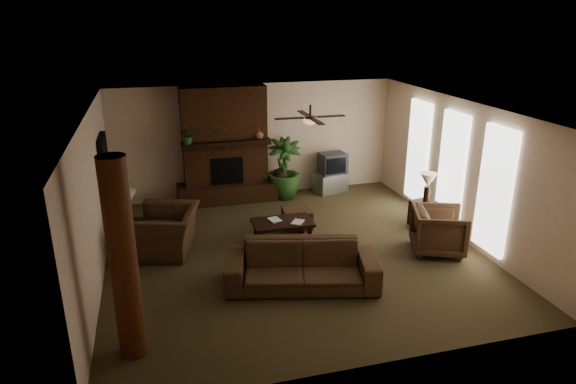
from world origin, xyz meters
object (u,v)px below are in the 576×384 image
object	(u,v)px
armchair_right	(439,229)
tv_stand	(330,182)
coffee_table	(282,224)
side_table_right	(424,214)
lamp_left	(128,201)
side_table_left	(130,235)
lamp_right	(428,182)
sofa	(302,259)
ottoman	(297,218)
floor_vase	(281,181)
log_column	(123,261)
floor_plant	(284,181)
armchair_left	(166,224)

from	to	relation	value
armchair_right	tv_stand	size ratio (longest dim) A/B	1.14
coffee_table	side_table_right	world-z (taller)	side_table_right
tv_stand	lamp_left	distance (m)	5.41
side_table_left	lamp_right	distance (m)	6.23
sofa	ottoman	distance (m)	2.54
sofa	lamp_left	world-z (taller)	lamp_left
ottoman	tv_stand	world-z (taller)	tv_stand
sofa	lamp_right	bearing A→B (deg)	41.52
sofa	armchair_right	distance (m)	2.96
ottoman	tv_stand	xyz separation A→B (m)	(1.47, 1.97, 0.05)
armchair_right	floor_vase	distance (m)	4.36
ottoman	side_table_left	distance (m)	3.47
armchair_right	side_table_right	distance (m)	1.30
armchair_right	log_column	bearing A→B (deg)	127.47
ottoman	floor_plant	distance (m)	1.88
log_column	sofa	distance (m)	3.10
armchair_right	armchair_left	bearing A→B (deg)	95.41
tv_stand	floor_plant	bearing A→B (deg)	166.73
log_column	tv_stand	bearing A→B (deg)	48.97
lamp_left	side_table_left	bearing A→B (deg)	142.39
armchair_left	sofa	bearing A→B (deg)	63.75
armchair_right	floor_vase	size ratio (longest dim) A/B	1.26
ottoman	coffee_table	bearing A→B (deg)	-127.91
floor_vase	log_column	bearing A→B (deg)	-122.51
armchair_left	floor_vase	xyz separation A→B (m)	(2.88, 2.37, -0.14)
log_column	side_table_right	bearing A→B (deg)	25.58
tv_stand	lamp_left	world-z (taller)	lamp_left
ottoman	tv_stand	bearing A→B (deg)	53.30
coffee_table	log_column	bearing A→B (deg)	-134.21
armchair_right	coffee_table	size ratio (longest dim) A/B	0.81
ottoman	side_table_left	xyz separation A→B (m)	(-3.47, -0.17, 0.08)
sofa	floor_vase	world-z (taller)	sofa
sofa	lamp_left	size ratio (longest dim) A/B	3.94
lamp_left	floor_plant	bearing A→B (deg)	29.43
log_column	ottoman	distance (m)	5.06
sofa	armchair_right	world-z (taller)	sofa
lamp_left	lamp_right	xyz separation A→B (m)	(6.13, -0.51, 0.00)
log_column	floor_vase	distance (m)	6.54
log_column	side_table_left	world-z (taller)	log_column
sofa	side_table_right	xyz separation A→B (m)	(3.31, 1.75, -0.23)
sofa	side_table_left	bearing A→B (deg)	155.21
coffee_table	lamp_right	size ratio (longest dim) A/B	1.85
tv_stand	side_table_right	size ratio (longest dim) A/B	1.55
armchair_left	log_column	bearing A→B (deg)	4.97
coffee_table	side_table_right	xyz separation A→B (m)	(3.18, -0.06, -0.10)
ottoman	side_table_left	bearing A→B (deg)	-177.22
armchair_left	floor_plant	world-z (taller)	armchair_left
log_column	floor_plant	distance (m)	6.58
sofa	lamp_right	size ratio (longest dim) A/B	3.94
tv_stand	lamp_right	bearing A→B (deg)	-83.40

